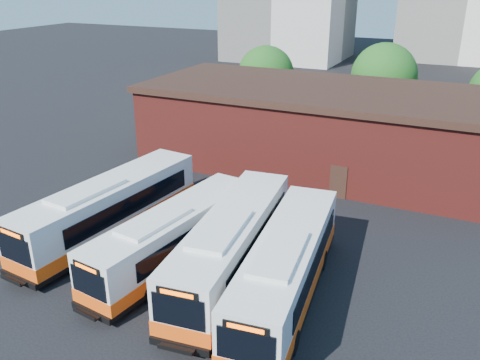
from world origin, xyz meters
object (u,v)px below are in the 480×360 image
at_px(bus_midwest, 174,239).
at_px(bus_east, 286,271).
at_px(bus_west, 110,211).
at_px(bus_mideast, 232,248).
at_px(transit_worker, 223,313).

bearing_deg(bus_midwest, bus_east, 3.17).
relative_size(bus_west, bus_midwest, 1.10).
bearing_deg(bus_midwest, bus_mideast, 12.62).
relative_size(bus_mideast, bus_east, 1.02).
relative_size(bus_mideast, transit_worker, 6.96).
bearing_deg(bus_mideast, transit_worker, -75.26).
xyz_separation_m(bus_midwest, bus_east, (6.57, -0.52, 0.10)).
bearing_deg(bus_midwest, bus_west, 175.51).
relative_size(bus_east, transit_worker, 6.81).
height_order(bus_west, transit_worker, bus_west).
distance_m(bus_midwest, bus_mideast, 3.30).
bearing_deg(bus_west, bus_midwest, -6.14).
distance_m(bus_west, bus_east, 11.84).
bearing_deg(bus_east, bus_midwest, 168.84).
distance_m(bus_midwest, transit_worker, 6.33).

